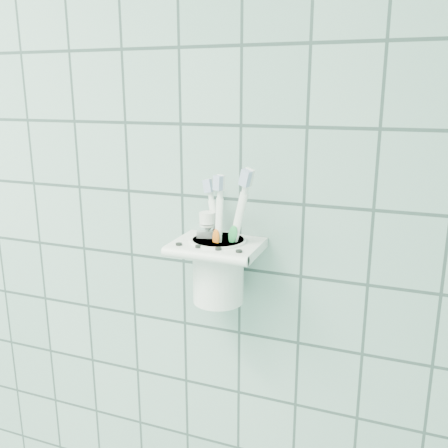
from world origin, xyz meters
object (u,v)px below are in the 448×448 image
Objects in this scene: holder_bracket at (217,247)px; toothbrush_blue at (215,239)px; toothpaste_tube at (210,247)px; toothbrush_orange at (221,229)px; cup at (218,268)px; toothbrush_pink at (226,240)px.

holder_bracket is 0.68× the size of toothbrush_blue.
holder_bracket is at bearing 118.42° from toothbrush_blue.
holder_bracket is 0.02m from toothpaste_tube.
toothbrush_orange is (0.00, 0.01, 0.03)m from holder_bracket.
toothbrush_blue is 0.03m from toothbrush_orange.
cup is 0.55× the size of toothbrush_pink.
toothpaste_tube is at bearing 168.05° from cup.
toothbrush_orange reaches higher than toothbrush_pink.
holder_bracket is 0.98× the size of toothpaste_tube.
toothbrush_pink is 1.39× the size of toothpaste_tube.
toothbrush_pink is 0.87× the size of toothbrush_orange.
holder_bracket and cup have the same top height.
toothbrush_blue reaches higher than toothbrush_pink.
holder_bracket is 0.03m from toothbrush_orange.
cup is 0.53× the size of toothbrush_blue.
cup is 0.06m from toothbrush_orange.
toothbrush_orange reaches higher than toothpaste_tube.
toothbrush_blue is at bearing -130.33° from toothbrush_pink.
holder_bracket is 0.02m from toothbrush_blue.
holder_bracket is at bearing -80.49° from toothbrush_orange.
toothbrush_pink is at bearing -27.90° from toothpaste_tube.
toothbrush_orange is at bearing -1.03° from toothpaste_tube.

